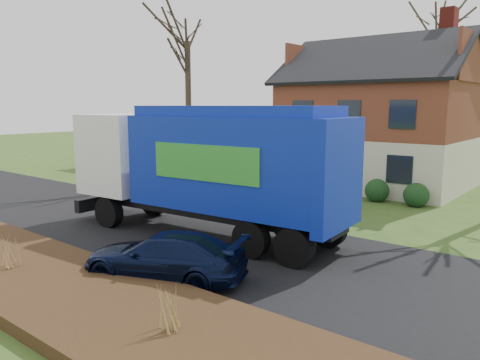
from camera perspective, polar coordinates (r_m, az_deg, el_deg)
The scene contains 12 objects.
ground at distance 16.90m, azimuth -9.23°, elevation -6.15°, with size 120.00×120.00×0.00m, color #314D19.
road at distance 16.89m, azimuth -9.23°, elevation -6.11°, with size 80.00×7.00×0.02m, color black.
mulch_verge at distance 14.04m, azimuth -25.73°, elevation -9.50°, with size 80.00×3.50×0.30m, color #312010.
main_house at distance 26.97m, azimuth 15.58°, elevation 7.98°, with size 12.95×8.95×9.26m.
ranch_house at distance 34.06m, azimuth -6.62°, elevation 4.69°, with size 9.80×8.20×3.70m.
garbage_truck at distance 15.60m, azimuth -3.86°, elevation 2.18°, with size 10.44×3.50×4.40m.
silver_sedan at distance 23.45m, azimuth -8.17°, elevation -0.14°, with size 1.43×4.10×1.35m, color #9C9DA3.
navy_wagon at distance 12.18m, azimuth -9.24°, elevation -9.19°, with size 1.72×4.23×1.23m, color black.
tree_front_west at distance 27.29m, azimuth -6.48°, elevation 18.86°, with size 3.70×3.70×10.99m.
tree_back at distance 34.69m, azimuth 23.07°, elevation 18.23°, with size 3.91×3.91×12.38m.
grass_clump_mid at distance 13.46m, azimuth -26.34°, elevation -7.71°, with size 0.32×0.26×0.88m.
grass_clump_east at distance 9.03m, azimuth -8.28°, elevation -14.68°, with size 0.39×0.32×0.98m.
Camera 1 is at (12.17, -10.85, 4.42)m, focal length 35.00 mm.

